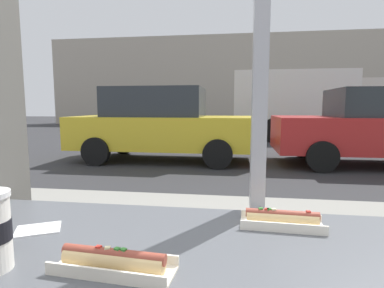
{
  "coord_description": "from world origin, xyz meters",
  "views": [
    {
      "loc": [
        -0.08,
        -1.01,
        1.32
      ],
      "look_at": [
        -0.61,
        2.69,
        0.87
      ],
      "focal_mm": 28.79,
      "sensor_mm": 36.0,
      "label": 1
    }
  ],
  "objects_px": {
    "hotdog_tray_far": "(113,261)",
    "parked_car_yellow": "(162,124)",
    "parked_car_red": "(378,127)",
    "hotdog_tray_near": "(282,219)",
    "box_truck": "(311,102)"
  },
  "relations": [
    {
      "from": "hotdog_tray_far",
      "to": "parked_car_yellow",
      "type": "height_order",
      "value": "parked_car_yellow"
    },
    {
      "from": "hotdog_tray_far",
      "to": "parked_car_red",
      "type": "distance_m",
      "value": 7.55
    },
    {
      "from": "hotdog_tray_far",
      "to": "parked_car_yellow",
      "type": "bearing_deg",
      "value": 102.87
    },
    {
      "from": "hotdog_tray_far",
      "to": "parked_car_red",
      "type": "height_order",
      "value": "parked_car_red"
    },
    {
      "from": "hotdog_tray_far",
      "to": "parked_car_red",
      "type": "xyz_separation_m",
      "value": [
        3.39,
        6.75,
        -0.11
      ]
    },
    {
      "from": "hotdog_tray_near",
      "to": "parked_car_yellow",
      "type": "height_order",
      "value": "parked_car_yellow"
    },
    {
      "from": "hotdog_tray_near",
      "to": "hotdog_tray_far",
      "type": "bearing_deg",
      "value": -142.19
    },
    {
      "from": "parked_car_red",
      "to": "box_truck",
      "type": "relative_size",
      "value": 0.7
    },
    {
      "from": "hotdog_tray_far",
      "to": "box_truck",
      "type": "relative_size",
      "value": 0.04
    },
    {
      "from": "parked_car_red",
      "to": "hotdog_tray_far",
      "type": "bearing_deg",
      "value": -116.66
    },
    {
      "from": "parked_car_yellow",
      "to": "hotdog_tray_far",
      "type": "bearing_deg",
      "value": -77.13
    },
    {
      "from": "hotdog_tray_far",
      "to": "box_truck",
      "type": "height_order",
      "value": "box_truck"
    },
    {
      "from": "parked_car_red",
      "to": "box_truck",
      "type": "xyz_separation_m",
      "value": [
        -0.19,
        5.54,
        0.62
      ]
    },
    {
      "from": "hotdog_tray_near",
      "to": "parked_car_red",
      "type": "bearing_deg",
      "value": 65.1
    },
    {
      "from": "hotdog_tray_near",
      "to": "box_truck",
      "type": "relative_size",
      "value": 0.04
    }
  ]
}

